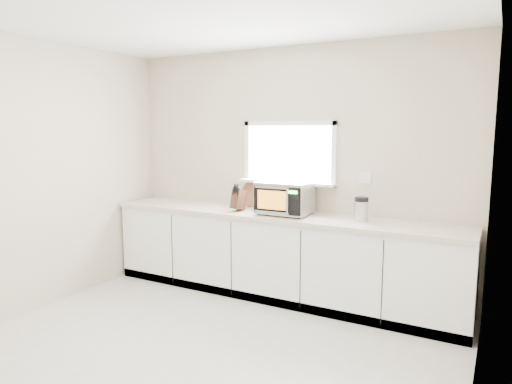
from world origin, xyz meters
The scene contains 8 objects.
ground centered at (0.00, 0.00, 0.00)m, with size 4.00×4.00×0.00m, color beige.
back_wall centered at (0.00, 2.00, 1.36)m, with size 4.00×0.17×2.70m.
cabinets centered at (0.00, 1.70, 0.44)m, with size 3.92×0.60×0.88m, color white.
countertop centered at (0.00, 1.69, 0.90)m, with size 3.92×0.64×0.04m, color beige.
microwave centered at (0.09, 1.69, 1.10)m, with size 0.55×0.45×0.35m.
knife_block centered at (-0.44, 1.63, 1.05)m, with size 0.11×0.21×0.30m.
cutting_board centered at (-0.42, 1.94, 1.07)m, with size 0.31×0.31×0.02m, color #96593A.
coffee_grinder centered at (0.90, 1.73, 1.04)m, with size 0.17×0.17×0.24m.
Camera 1 is at (2.10, -2.61, 1.82)m, focal length 32.00 mm.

